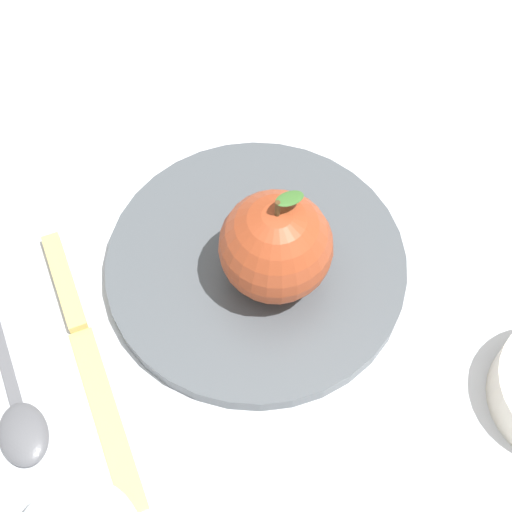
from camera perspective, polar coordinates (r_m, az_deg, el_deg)
The scene contains 5 objects.
ground_plane at distance 0.59m, azimuth -0.75°, elevation -2.07°, with size 2.40×2.40×0.00m, color silver.
dinner_plate at distance 0.59m, azimuth 0.00°, elevation -0.59°, with size 0.24×0.24×0.01m.
apple at distance 0.54m, azimuth 1.53°, elevation 0.71°, with size 0.08×0.08×0.10m.
knife at distance 0.58m, azimuth -13.19°, elevation -6.00°, with size 0.07×0.23×0.01m.
spoon at distance 0.57m, azimuth -17.80°, elevation -11.07°, with size 0.06×0.18×0.01m.
Camera 1 is at (-0.16, -0.24, 0.51)m, focal length 52.36 mm.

